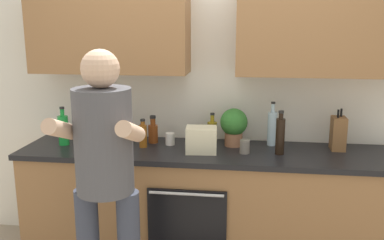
{
  "coord_description": "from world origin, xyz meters",
  "views": [
    {
      "loc": [
        0.28,
        -3.03,
        1.82
      ],
      "look_at": [
        -0.12,
        -0.1,
        1.15
      ],
      "focal_mm": 39.64,
      "sensor_mm": 36.0,
      "label": 1
    }
  ],
  "objects_px": {
    "bottle_syrup": "(143,135)",
    "bottle_soda": "(63,129)",
    "person_standing": "(105,168)",
    "bottle_water": "(272,128)",
    "cup_stoneware": "(245,147)",
    "knife_block": "(338,133)",
    "bottle_soy": "(280,135)",
    "cup_coffee": "(170,139)",
    "potted_herb": "(234,125)",
    "bottle_wine": "(123,133)",
    "bottle_vinegar": "(153,132)",
    "bottle_oil": "(212,132)",
    "grocery_bag_rice": "(201,140)",
    "bottle_juice": "(109,134)"
  },
  "relations": [
    {
      "from": "grocery_bag_rice",
      "to": "bottle_syrup",
      "type": "bearing_deg",
      "value": 171.47
    },
    {
      "from": "bottle_syrup",
      "to": "bottle_oil",
      "type": "distance_m",
      "value": 0.54
    },
    {
      "from": "cup_stoneware",
      "to": "knife_block",
      "type": "height_order",
      "value": "knife_block"
    },
    {
      "from": "bottle_soda",
      "to": "knife_block",
      "type": "relative_size",
      "value": 0.97
    },
    {
      "from": "bottle_wine",
      "to": "bottle_vinegar",
      "type": "xyz_separation_m",
      "value": [
        0.2,
        0.13,
        -0.02
      ]
    },
    {
      "from": "bottle_juice",
      "to": "knife_block",
      "type": "bearing_deg",
      "value": 3.25
    },
    {
      "from": "bottle_juice",
      "to": "cup_stoneware",
      "type": "bearing_deg",
      "value": -4.56
    },
    {
      "from": "bottle_juice",
      "to": "bottle_vinegar",
      "type": "bearing_deg",
      "value": 18.6
    },
    {
      "from": "person_standing",
      "to": "potted_herb",
      "type": "distance_m",
      "value": 1.16
    },
    {
      "from": "cup_coffee",
      "to": "potted_herb",
      "type": "distance_m",
      "value": 0.51
    },
    {
      "from": "cup_stoneware",
      "to": "potted_herb",
      "type": "bearing_deg",
      "value": 115.26
    },
    {
      "from": "person_standing",
      "to": "bottle_soda",
      "type": "xyz_separation_m",
      "value": [
        -0.59,
        0.75,
        0.03
      ]
    },
    {
      "from": "bottle_soy",
      "to": "bottle_vinegar",
      "type": "bearing_deg",
      "value": 169.45
    },
    {
      "from": "bottle_juice",
      "to": "person_standing",
      "type": "bearing_deg",
      "value": -73.53
    },
    {
      "from": "bottle_vinegar",
      "to": "grocery_bag_rice",
      "type": "height_order",
      "value": "bottle_vinegar"
    },
    {
      "from": "bottle_juice",
      "to": "grocery_bag_rice",
      "type": "xyz_separation_m",
      "value": [
        0.73,
        -0.1,
        0.01
      ]
    },
    {
      "from": "grocery_bag_rice",
      "to": "bottle_oil",
      "type": "bearing_deg",
      "value": 76.51
    },
    {
      "from": "bottle_soy",
      "to": "cup_coffee",
      "type": "height_order",
      "value": "bottle_soy"
    },
    {
      "from": "bottle_syrup",
      "to": "bottle_water",
      "type": "distance_m",
      "value": 1.0
    },
    {
      "from": "cup_stoneware",
      "to": "bottle_wine",
      "type": "bearing_deg",
      "value": 176.25
    },
    {
      "from": "bottle_juice",
      "to": "bottle_wine",
      "type": "height_order",
      "value": "bottle_wine"
    },
    {
      "from": "bottle_vinegar",
      "to": "potted_herb",
      "type": "distance_m",
      "value": 0.64
    },
    {
      "from": "knife_block",
      "to": "grocery_bag_rice",
      "type": "xyz_separation_m",
      "value": [
        -1.0,
        -0.19,
        -0.03
      ]
    },
    {
      "from": "person_standing",
      "to": "bottle_water",
      "type": "relative_size",
      "value": 4.93
    },
    {
      "from": "bottle_juice",
      "to": "bottle_soy",
      "type": "bearing_deg",
      "value": -3.23
    },
    {
      "from": "bottle_syrup",
      "to": "bottle_vinegar",
      "type": "distance_m",
      "value": 0.14
    },
    {
      "from": "cup_stoneware",
      "to": "person_standing",
      "type": "bearing_deg",
      "value": -138.79
    },
    {
      "from": "person_standing",
      "to": "bottle_syrup",
      "type": "relative_size",
      "value": 7.67
    },
    {
      "from": "cup_stoneware",
      "to": "bottle_water",
      "type": "bearing_deg",
      "value": 49.67
    },
    {
      "from": "bottle_oil",
      "to": "cup_coffee",
      "type": "xyz_separation_m",
      "value": [
        -0.32,
        -0.08,
        -0.05
      ]
    },
    {
      "from": "cup_stoneware",
      "to": "grocery_bag_rice",
      "type": "xyz_separation_m",
      "value": [
        -0.32,
        -0.01,
        0.04
      ]
    },
    {
      "from": "bottle_soy",
      "to": "bottle_soda",
      "type": "height_order",
      "value": "bottle_soy"
    },
    {
      "from": "bottle_soda",
      "to": "grocery_bag_rice",
      "type": "bearing_deg",
      "value": -2.85
    },
    {
      "from": "bottle_vinegar",
      "to": "potted_herb",
      "type": "height_order",
      "value": "potted_herb"
    },
    {
      "from": "potted_herb",
      "to": "knife_block",
      "type": "bearing_deg",
      "value": -0.48
    },
    {
      "from": "cup_coffee",
      "to": "potted_herb",
      "type": "relative_size",
      "value": 0.32
    },
    {
      "from": "bottle_juice",
      "to": "cup_stoneware",
      "type": "xyz_separation_m",
      "value": [
        1.05,
        -0.08,
        -0.04
      ]
    },
    {
      "from": "bottle_juice",
      "to": "bottle_soda",
      "type": "relative_size",
      "value": 0.74
    },
    {
      "from": "person_standing",
      "to": "cup_stoneware",
      "type": "distance_m",
      "value": 1.08
    },
    {
      "from": "bottle_syrup",
      "to": "bottle_soda",
      "type": "bearing_deg",
      "value": -178.71
    },
    {
      "from": "knife_block",
      "to": "bottle_soda",
      "type": "bearing_deg",
      "value": -176.17
    },
    {
      "from": "bottle_soy",
      "to": "potted_herb",
      "type": "bearing_deg",
      "value": 152.27
    },
    {
      "from": "bottle_water",
      "to": "potted_herb",
      "type": "relative_size",
      "value": 1.17
    },
    {
      "from": "bottle_syrup",
      "to": "bottle_soy",
      "type": "relative_size",
      "value": 0.68
    },
    {
      "from": "bottle_oil",
      "to": "potted_herb",
      "type": "height_order",
      "value": "potted_herb"
    },
    {
      "from": "bottle_syrup",
      "to": "knife_block",
      "type": "xyz_separation_m",
      "value": [
        1.46,
        0.13,
        0.03
      ]
    },
    {
      "from": "bottle_wine",
      "to": "bottle_vinegar",
      "type": "bearing_deg",
      "value": 32.84
    },
    {
      "from": "bottle_water",
      "to": "bottle_vinegar",
      "type": "xyz_separation_m",
      "value": [
        -0.93,
        -0.05,
        -0.05
      ]
    },
    {
      "from": "cup_stoneware",
      "to": "cup_coffee",
      "type": "bearing_deg",
      "value": 165.75
    },
    {
      "from": "bottle_oil",
      "to": "bottle_soda",
      "type": "distance_m",
      "value": 1.16
    }
  ]
}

